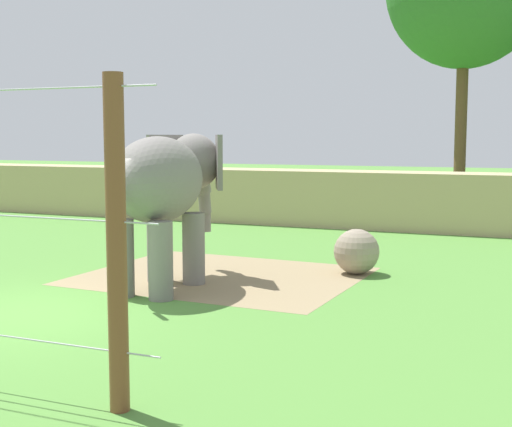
% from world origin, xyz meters
% --- Properties ---
extents(ground_plane, '(120.00, 120.00, 0.00)m').
position_xyz_m(ground_plane, '(0.00, 0.00, 0.00)').
color(ground_plane, '#518938').
extents(dirt_patch, '(5.69, 4.74, 0.01)m').
position_xyz_m(dirt_patch, '(1.61, 3.99, 0.00)').
color(dirt_patch, '#937F5B').
rests_on(dirt_patch, ground).
extents(embankment_wall, '(36.00, 1.80, 1.78)m').
position_xyz_m(embankment_wall, '(0.00, 12.95, 0.89)').
color(embankment_wall, tan).
rests_on(embankment_wall, ground).
extents(elephant, '(1.70, 3.96, 2.93)m').
position_xyz_m(elephant, '(1.09, 2.64, 1.94)').
color(elephant, gray).
rests_on(elephant, ground).
extents(enrichment_ball, '(0.95, 0.95, 0.95)m').
position_xyz_m(enrichment_ball, '(4.13, 5.27, 0.48)').
color(enrichment_ball, gray).
rests_on(enrichment_ball, ground).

